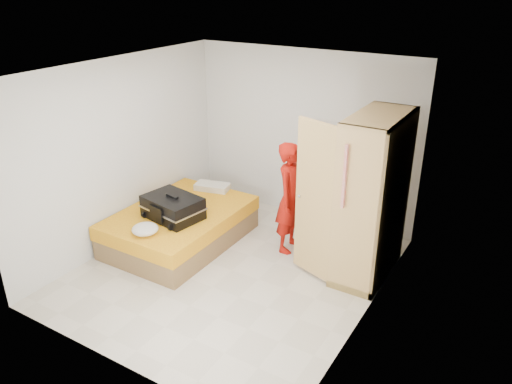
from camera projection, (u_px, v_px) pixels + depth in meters
The scene contains 7 objects.
room at pixel (230, 179), 6.02m from camera, with size 4.00×4.02×2.60m.
bed at pixel (180, 226), 7.14m from camera, with size 1.42×2.02×0.50m.
wardrobe at pixel (368, 202), 6.13m from camera, with size 1.15×1.20×2.10m.
person at pixel (291, 198), 6.77m from camera, with size 0.57×0.37×1.56m, color #B40C0B.
suitcase at pixel (173, 207), 6.79m from camera, with size 0.86×0.69×0.33m.
round_cushion at pixel (145, 229), 6.40m from camera, with size 0.34×0.34×0.13m, color beige.
pillow at pixel (212, 187), 7.70m from camera, with size 0.52×0.26×0.09m, color beige.
Camera 1 is at (3.15, -4.60, 3.59)m, focal length 35.00 mm.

